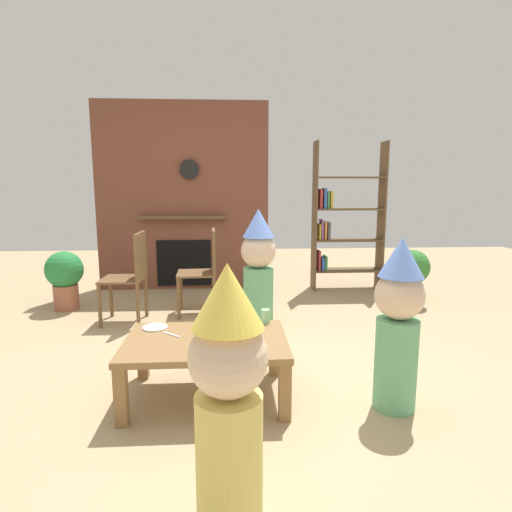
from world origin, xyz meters
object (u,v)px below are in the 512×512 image
child_in_pink (398,320)px  bookshelf (342,222)px  paper_plate_front (248,328)px  child_by_the_chairs (258,269)px  paper_cup_center (253,338)px  potted_plant_tall (412,272)px  paper_cup_near_left (237,339)px  coffee_table (206,348)px  potted_plant_short (65,276)px  paper_plate_rear (155,327)px  paper_cup_far_left (266,316)px  birthday_cake_slice (222,322)px  dining_chair_middle (205,266)px  child_with_cone_hat (229,397)px  dining_chair_left (132,272)px

child_in_pink → bookshelf: bearing=-88.6°
paper_plate_front → child_by_the_chairs: bearing=82.1°
paper_cup_center → potted_plant_tall: size_ratio=0.13×
paper_cup_near_left → paper_cup_center: size_ratio=1.22×
coffee_table → potted_plant_short: potted_plant_short is taller
paper_cup_near_left → potted_plant_tall: (2.02, 2.19, -0.07)m
child_in_pink → potted_plant_tall: (1.07, 2.24, -0.18)m
paper_plate_rear → potted_plant_short: size_ratio=0.26×
paper_cup_center → paper_cup_far_left: size_ratio=0.85×
paper_cup_far_left → potted_plant_tall: potted_plant_tall is taller
birthday_cake_slice → potted_plant_short: bearing=133.9°
child_by_the_chairs → dining_chair_middle: 0.82m
child_by_the_chairs → birthday_cake_slice: bearing=0.8°
paper_cup_center → paper_plate_rear: bearing=152.7°
potted_plant_tall → potted_plant_short: size_ratio=0.98×
coffee_table → paper_plate_front: size_ratio=5.26×
paper_plate_rear → child_by_the_chairs: (0.77, 0.97, 0.21)m
bookshelf → coffee_table: 3.29m
child_with_cone_hat → dining_chair_middle: size_ratio=1.20×
birthday_cake_slice → potted_plant_short: size_ratio=0.15×
coffee_table → dining_chair_middle: bearing=93.4°
paper_cup_center → potted_plant_short: (-1.95, 2.18, -0.06)m
paper_cup_near_left → birthday_cake_slice: bearing=103.7°
dining_chair_middle → potted_plant_tall: 2.34m
paper_plate_front → potted_plant_tall: potted_plant_tall is taller
child_with_cone_hat → child_in_pink: child_with_cone_hat is taller
paper_cup_near_left → dining_chair_left: 2.00m
bookshelf → potted_plant_tall: bookshelf is taller
paper_plate_front → coffee_table: bearing=-146.8°
paper_cup_far_left → dining_chair_left: dining_chair_left is taller
birthday_cake_slice → dining_chair_middle: (-0.21, 1.57, 0.09)m
paper_cup_far_left → dining_chair_left: (-1.21, 1.29, 0.07)m
paper_plate_rear → dining_chair_left: bearing=108.6°
birthday_cake_slice → child_in_pink: 1.15m
birthday_cake_slice → child_by_the_chairs: (0.31, 0.95, 0.18)m
bookshelf → paper_cup_near_left: (-1.40, -2.97, -0.44)m
child_by_the_chairs → bookshelf: bearing=162.9°
coffee_table → child_in_pink: 1.19m
paper_plate_front → birthday_cake_slice: size_ratio=1.94×
child_by_the_chairs → dining_chair_middle: child_by_the_chairs is taller
coffee_table → child_by_the_chairs: size_ratio=0.89×
paper_plate_front → potted_plant_short: potted_plant_short is taller
dining_chair_middle → child_with_cone_hat: bearing=92.2°
paper_cup_center → paper_plate_rear: size_ratio=0.51×
birthday_cake_slice → child_by_the_chairs: bearing=71.8°
potted_plant_tall → paper_cup_near_left: bearing=-132.8°
paper_plate_rear → paper_cup_far_left: bearing=4.8°
paper_cup_near_left → paper_cup_far_left: paper_cup_near_left is taller
potted_plant_tall → paper_plate_rear: bearing=-144.8°
coffee_table → paper_cup_far_left: (0.40, 0.29, 0.11)m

